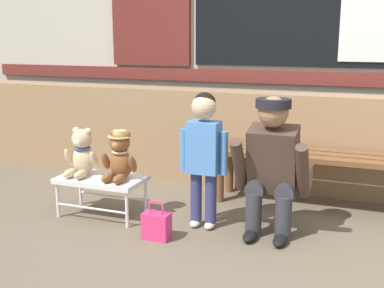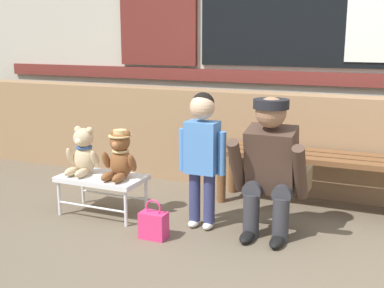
{
  "view_description": "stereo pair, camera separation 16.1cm",
  "coord_description": "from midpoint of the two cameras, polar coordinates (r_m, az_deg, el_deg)",
  "views": [
    {
      "loc": [
        0.49,
        -2.74,
        1.33
      ],
      "look_at": [
        -0.76,
        0.55,
        0.55
      ],
      "focal_mm": 45.91,
      "sensor_mm": 36.0,
      "label": 1
    },
    {
      "loc": [
        0.64,
        -2.68,
        1.33
      ],
      "look_at": [
        -0.76,
        0.55,
        0.55
      ],
      "focal_mm": 45.91,
      "sensor_mm": 36.0,
      "label": 2
    }
  ],
  "objects": [
    {
      "name": "ground_plane",
      "position": [
        3.07,
        10.76,
        -13.4
      ],
      "size": [
        60.0,
        60.0,
        0.0
      ],
      "primitive_type": "plane",
      "color": "brown"
    },
    {
      "name": "brick_low_wall",
      "position": [
        4.27,
        15.23,
        -0.18
      ],
      "size": [
        7.61,
        0.25,
        0.85
      ],
      "primitive_type": "cube",
      "color": "#997551",
      "rests_on": "ground"
    },
    {
      "name": "wooden_bench_long",
      "position": [
        3.9,
        18.95,
        -2.41
      ],
      "size": [
        2.1,
        0.4,
        0.44
      ],
      "color": "brown",
      "rests_on": "ground"
    },
    {
      "name": "small_display_bench",
      "position": [
        3.74,
        -9.19,
        -4.18
      ],
      "size": [
        0.64,
        0.36,
        0.3
      ],
      "color": "silver",
      "rests_on": "ground"
    },
    {
      "name": "teddy_bear_plain",
      "position": [
        3.78,
        -11.33,
        -1.0
      ],
      "size": [
        0.28,
        0.26,
        0.36
      ],
      "color": "#CCB289",
      "rests_on": "small_display_bench"
    },
    {
      "name": "teddy_bear_with_hat",
      "position": [
        3.61,
        -7.14,
        -1.35
      ],
      "size": [
        0.28,
        0.27,
        0.36
      ],
      "color": "brown",
      "rests_on": "small_display_bench"
    },
    {
      "name": "child_standing",
      "position": [
        3.37,
        2.56,
        -0.19
      ],
      "size": [
        0.35,
        0.18,
        0.96
      ],
      "color": "navy",
      "rests_on": "ground"
    },
    {
      "name": "adult_crouching",
      "position": [
        3.31,
        10.65,
        -2.62
      ],
      "size": [
        0.5,
        0.49,
        0.95
      ],
      "color": "#333338",
      "rests_on": "ground"
    },
    {
      "name": "handbag_on_ground",
      "position": [
        3.32,
        -3.09,
        -9.32
      ],
      "size": [
        0.18,
        0.11,
        0.27
      ],
      "color": "#E53370",
      "rests_on": "ground"
    }
  ]
}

